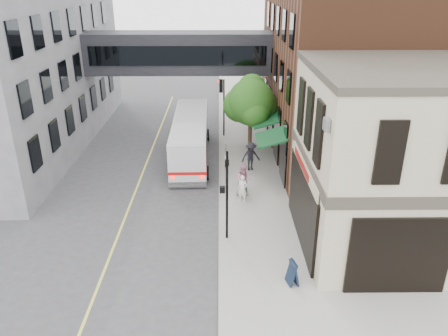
{
  "coord_description": "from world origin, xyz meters",
  "views": [
    {
      "loc": [
        0.08,
        -16.09,
        11.74
      ],
      "look_at": [
        0.27,
        3.05,
        3.38
      ],
      "focal_mm": 35.0,
      "sensor_mm": 36.0,
      "label": 1
    }
  ],
  "objects_px": {
    "pedestrian_a": "(242,189)",
    "pedestrian_c": "(251,156)",
    "bus": "(190,136)",
    "newspaper_box": "(242,186)",
    "pedestrian_b": "(244,180)",
    "sandwich_board": "(293,273)"
  },
  "relations": [
    {
      "from": "bus",
      "to": "newspaper_box",
      "type": "bearing_deg",
      "value": -60.58
    },
    {
      "from": "pedestrian_a",
      "to": "newspaper_box",
      "type": "bearing_deg",
      "value": 111.52
    },
    {
      "from": "pedestrian_b",
      "to": "newspaper_box",
      "type": "relative_size",
      "value": 2.19
    },
    {
      "from": "pedestrian_a",
      "to": "sandwich_board",
      "type": "relative_size",
      "value": 1.47
    },
    {
      "from": "newspaper_box",
      "to": "sandwich_board",
      "type": "height_order",
      "value": "sandwich_board"
    },
    {
      "from": "pedestrian_c",
      "to": "sandwich_board",
      "type": "distance_m",
      "value": 11.69
    },
    {
      "from": "pedestrian_a",
      "to": "pedestrian_c",
      "type": "height_order",
      "value": "pedestrian_c"
    },
    {
      "from": "bus",
      "to": "pedestrian_b",
      "type": "distance_m",
      "value": 7.22
    },
    {
      "from": "pedestrian_a",
      "to": "newspaper_box",
      "type": "relative_size",
      "value": 1.77
    },
    {
      "from": "bus",
      "to": "pedestrian_c",
      "type": "relative_size",
      "value": 5.57
    },
    {
      "from": "pedestrian_b",
      "to": "newspaper_box",
      "type": "height_order",
      "value": "pedestrian_b"
    },
    {
      "from": "pedestrian_a",
      "to": "pedestrian_c",
      "type": "bearing_deg",
      "value": 105.05
    },
    {
      "from": "pedestrian_c",
      "to": "bus",
      "type": "bearing_deg",
      "value": 133.87
    },
    {
      "from": "newspaper_box",
      "to": "pedestrian_b",
      "type": "bearing_deg",
      "value": -93.92
    },
    {
      "from": "bus",
      "to": "newspaper_box",
      "type": "relative_size",
      "value": 12.02
    },
    {
      "from": "bus",
      "to": "pedestrian_a",
      "type": "xyz_separation_m",
      "value": [
        3.31,
        -7.03,
        -0.66
      ]
    },
    {
      "from": "pedestrian_b",
      "to": "sandwich_board",
      "type": "height_order",
      "value": "pedestrian_b"
    },
    {
      "from": "pedestrian_c",
      "to": "sandwich_board",
      "type": "relative_size",
      "value": 1.79
    },
    {
      "from": "bus",
      "to": "pedestrian_a",
      "type": "distance_m",
      "value": 7.8
    },
    {
      "from": "pedestrian_b",
      "to": "pedestrian_c",
      "type": "bearing_deg",
      "value": 75.27
    },
    {
      "from": "pedestrian_a",
      "to": "sandwich_board",
      "type": "bearing_deg",
      "value": -52.0
    },
    {
      "from": "newspaper_box",
      "to": "sandwich_board",
      "type": "relative_size",
      "value": 0.83
    }
  ]
}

